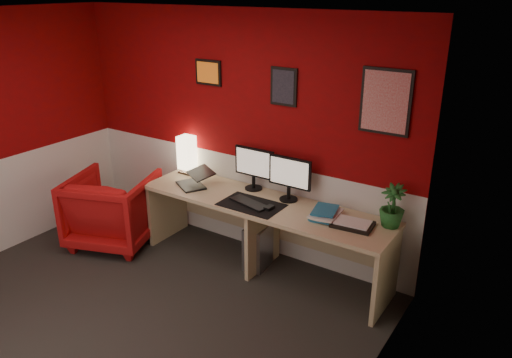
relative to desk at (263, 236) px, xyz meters
name	(u,v)px	position (x,y,z in m)	size (l,w,h in m)	color
ground	(121,322)	(-0.55, -1.41, -0.36)	(4.00, 3.50, 0.01)	black
ceiling	(84,16)	(-0.55, -1.41, 2.13)	(4.00, 3.50, 0.01)	white
wall_back	(237,133)	(-0.55, 0.34, 0.89)	(4.00, 0.01, 2.50)	#8B0608
wall_right	(346,262)	(1.45, -1.41, 0.89)	(0.01, 3.50, 2.50)	#8B0608
wainscot_back	(237,199)	(-0.55, 0.34, 0.14)	(4.00, 0.01, 1.00)	silver
desk	(263,236)	(0.00, 0.00, 0.00)	(2.60, 0.65, 0.73)	tan
shoji_lamp	(187,155)	(-1.15, 0.23, 0.56)	(0.16, 0.16, 0.40)	#FFE5B2
laptop	(191,176)	(-0.85, -0.07, 0.47)	(0.33, 0.23, 0.22)	black
monitor_left	(254,162)	(-0.26, 0.23, 0.66)	(0.45, 0.06, 0.58)	black
monitor_right	(289,172)	(0.18, 0.19, 0.66)	(0.45, 0.06, 0.58)	black
desk_mat	(251,205)	(-0.06, -0.11, 0.37)	(0.60, 0.38, 0.01)	black
keyboard	(249,203)	(-0.08, -0.11, 0.38)	(0.42, 0.14, 0.02)	black
mouse	(269,208)	(0.14, -0.11, 0.39)	(0.06, 0.10, 0.03)	black
book_bottom	(314,214)	(0.54, 0.01, 0.38)	(0.21, 0.28, 0.03)	teal
book_middle	(314,211)	(0.54, 0.02, 0.41)	(0.24, 0.32, 0.02)	silver
book_top	(314,209)	(0.54, 0.02, 0.43)	(0.21, 0.28, 0.03)	teal
zen_tray	(353,224)	(0.93, 0.01, 0.38)	(0.35, 0.25, 0.03)	black
potted_plant	(392,206)	(1.20, 0.19, 0.56)	(0.22, 0.22, 0.39)	#19591E
pc_tower	(261,243)	(-0.07, 0.07, -0.14)	(0.20, 0.45, 0.45)	#99999E
armchair	(113,209)	(-1.67, -0.43, 0.03)	(0.84, 0.87, 0.79)	#A71212
art_left	(208,72)	(-0.88, 0.33, 1.49)	(0.32, 0.02, 0.26)	orange
art_center	(284,87)	(0.01, 0.33, 1.44)	(0.28, 0.02, 0.36)	black
art_right	(386,102)	(1.01, 0.33, 1.42)	(0.44, 0.02, 0.56)	red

